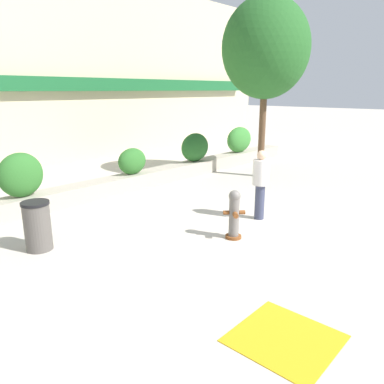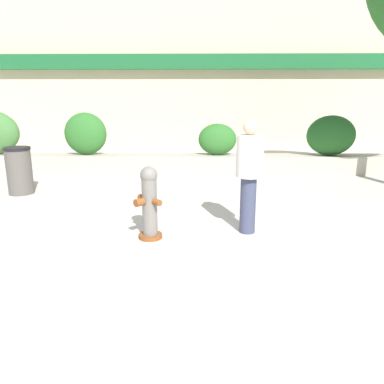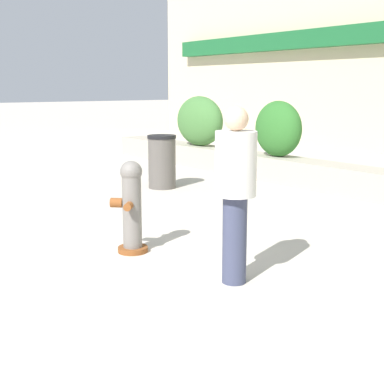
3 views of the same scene
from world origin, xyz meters
TOP-DOWN VIEW (x-y plane):
  - ground_plane at (0.00, 0.00)m, footprint 120.00×120.00m
  - hedge_bush_0 at (-5.87, 6.00)m, footprint 1.54×0.70m
  - hedge_bush_1 at (-3.29, 6.00)m, footprint 1.14×0.66m
  - fire_hydrant at (-0.94, 1.09)m, footprint 0.50×0.50m
  - pedestrian at (0.53, 1.37)m, footprint 0.41×0.41m
  - trash_bin at (-4.07, 3.66)m, footprint 0.55×0.55m

SIDE VIEW (x-z plane):
  - ground_plane at x=0.00m, z-range 0.00..0.00m
  - trash_bin at x=-4.07m, z-range 0.00..1.01m
  - fire_hydrant at x=-0.94m, z-range 0.01..1.09m
  - pedestrian at x=0.53m, z-range 0.12..1.85m
  - hedge_bush_1 at x=-3.29m, z-range 0.50..1.63m
  - hedge_bush_0 at x=-5.87m, z-range 0.50..1.69m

